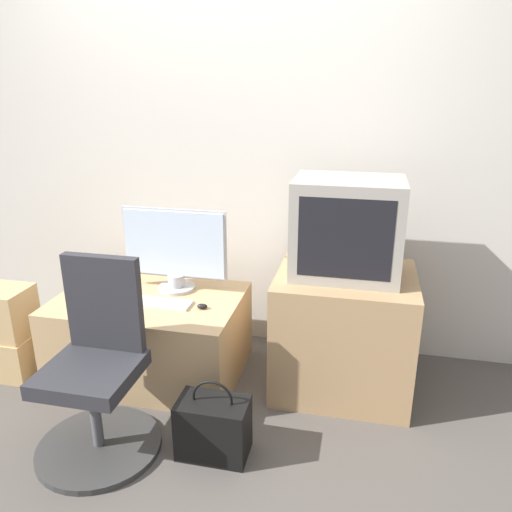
# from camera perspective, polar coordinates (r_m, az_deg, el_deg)

# --- Properties ---
(ground_plane) EXTENTS (12.00, 12.00, 0.00)m
(ground_plane) POSITION_cam_1_polar(r_m,az_deg,el_deg) (2.44, -11.24, -23.05)
(ground_plane) COLOR #4C4742
(wall_back) EXTENTS (4.40, 0.05, 2.60)m
(wall_back) POSITION_cam_1_polar(r_m,az_deg,el_deg) (3.07, -2.85, 13.22)
(wall_back) COLOR beige
(wall_back) RESTS_ON ground_plane
(desk) EXTENTS (1.03, 0.70, 0.48)m
(desk) POSITION_cam_1_polar(r_m,az_deg,el_deg) (2.99, -11.87, -8.81)
(desk) COLOR tan
(desk) RESTS_ON ground_plane
(side_stand) EXTENTS (0.73, 0.63, 0.67)m
(side_stand) POSITION_cam_1_polar(r_m,az_deg,el_deg) (2.80, 9.92, -8.43)
(side_stand) COLOR #A37F56
(side_stand) RESTS_ON ground_plane
(main_monitor) EXTENTS (0.62, 0.21, 0.48)m
(main_monitor) POSITION_cam_1_polar(r_m,az_deg,el_deg) (2.88, -9.27, 0.69)
(main_monitor) COLOR #B2B2B7
(main_monitor) RESTS_ON desk
(keyboard) EXTENTS (0.35, 0.12, 0.01)m
(keyboard) POSITION_cam_1_polar(r_m,az_deg,el_deg) (2.79, -10.98, -5.29)
(keyboard) COLOR silver
(keyboard) RESTS_ON desk
(mouse) EXTENTS (0.06, 0.04, 0.03)m
(mouse) POSITION_cam_1_polar(r_m,az_deg,el_deg) (2.70, -6.14, -5.74)
(mouse) COLOR black
(mouse) RESTS_ON desk
(crt_tv) EXTENTS (0.55, 0.41, 0.51)m
(crt_tv) POSITION_cam_1_polar(r_m,az_deg,el_deg) (2.58, 10.37, 3.17)
(crt_tv) COLOR gray
(crt_tv) RESTS_ON side_stand
(office_chair) EXTENTS (0.57, 0.57, 0.90)m
(office_chair) POSITION_cam_1_polar(r_m,az_deg,el_deg) (2.44, -17.68, -13.31)
(office_chair) COLOR #333333
(office_chair) RESTS_ON ground_plane
(cardboard_box_lower) EXTENTS (0.30, 0.27, 0.25)m
(cardboard_box_lower) POSITION_cam_1_polar(r_m,az_deg,el_deg) (3.30, -26.06, -9.96)
(cardboard_box_lower) COLOR tan
(cardboard_box_lower) RESTS_ON ground_plane
(cardboard_box_upper) EXTENTS (0.28, 0.25, 0.29)m
(cardboard_box_upper) POSITION_cam_1_polar(r_m,az_deg,el_deg) (3.18, -26.76, -5.75)
(cardboard_box_upper) COLOR tan
(cardboard_box_upper) RESTS_ON cardboard_box_lower
(handbag) EXTENTS (0.32, 0.19, 0.39)m
(handbag) POSITION_cam_1_polar(r_m,az_deg,el_deg) (2.41, -4.90, -18.90)
(handbag) COLOR black
(handbag) RESTS_ON ground_plane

